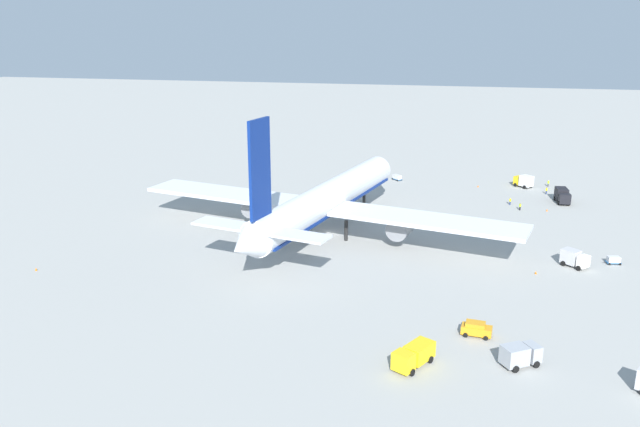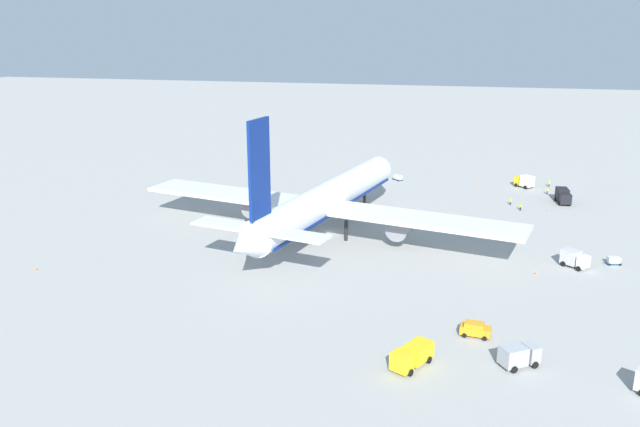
{
  "view_description": "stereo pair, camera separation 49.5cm",
  "coord_description": "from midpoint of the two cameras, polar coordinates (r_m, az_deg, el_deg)",
  "views": [
    {
      "loc": [
        -121.13,
        -24.32,
        41.23
      ],
      "look_at": [
        -2.25,
        1.11,
        4.59
      ],
      "focal_mm": 36.62,
      "sensor_mm": 36.0,
      "label": 1
    },
    {
      "loc": [
        -121.03,
        -24.8,
        41.23
      ],
      "look_at": [
        -2.25,
        1.11,
        4.59
      ],
      "focal_mm": 36.62,
      "sensor_mm": 36.0,
      "label": 2
    }
  ],
  "objects": [
    {
      "name": "traffic_cone_1",
      "position": [
        152.97,
        19.35,
        0.27
      ],
      "size": [
        0.36,
        0.36,
        0.55
      ],
      "primitive_type": "cone",
      "color": "orange",
      "rests_on": "ground"
    },
    {
      "name": "baggage_cart_1",
      "position": [
        173.5,
        6.89,
        3.16
      ],
      "size": [
        3.03,
        2.96,
        1.39
      ],
      "color": "#26598C",
      "rests_on": "ground"
    },
    {
      "name": "service_truck_1",
      "position": [
        172.6,
        17.55,
        2.72
      ],
      "size": [
        4.88,
        4.96,
        3.11
      ],
      "color": "yellow",
      "rests_on": "ground"
    },
    {
      "name": "traffic_cone_3",
      "position": [
        121.14,
        -23.46,
        -4.44
      ],
      "size": [
        0.36,
        0.36,
        0.55
      ],
      "primitive_type": "cone",
      "color": "orange",
      "rests_on": "ground"
    },
    {
      "name": "service_truck_3",
      "position": [
        85.43,
        17.13,
        -11.72
      ],
      "size": [
        4.61,
        5.31,
        2.79
      ],
      "color": "#999EA5",
      "rests_on": "ground"
    },
    {
      "name": "service_truck_2",
      "position": [
        82.64,
        8.23,
        -12.16
      ],
      "size": [
        6.73,
        5.2,
        2.71
      ],
      "color": "yellow",
      "rests_on": "ground"
    },
    {
      "name": "traffic_cone_0",
      "position": [
        169.85,
        13.79,
        2.33
      ],
      "size": [
        0.36,
        0.36,
        0.55
      ],
      "primitive_type": "cone",
      "color": "orange",
      "rests_on": "ground"
    },
    {
      "name": "baggage_cart_0",
      "position": [
        124.71,
        24.38,
        -3.74
      ],
      "size": [
        1.89,
        3.09,
        1.33
      ],
      "color": "#26598C",
      "rests_on": "ground"
    },
    {
      "name": "service_truck_5",
      "position": [
        120.4,
        21.44,
        -3.68
      ],
      "size": [
        4.58,
        4.87,
        2.89
      ],
      "color": "white",
      "rests_on": "ground"
    },
    {
      "name": "ground_worker_3",
      "position": [
        151.81,
        17.22,
        0.56
      ],
      "size": [
        0.52,
        0.52,
        1.62
      ],
      "color": "black",
      "rests_on": "ground"
    },
    {
      "name": "ground_plane",
      "position": [
        130.24,
        0.8,
        -1.69
      ],
      "size": [
        600.0,
        600.0,
        0.0
      ],
      "primitive_type": "plane",
      "color": "#9E9E99"
    },
    {
      "name": "service_van",
      "position": [
        91.52,
        13.56,
        -9.79
      ],
      "size": [
        2.46,
        4.22,
        1.97
      ],
      "color": "orange",
      "rests_on": "ground"
    },
    {
      "name": "ground_worker_1",
      "position": [
        167.6,
        19.32,
        1.88
      ],
      "size": [
        0.45,
        0.45,
        1.73
      ],
      "color": "navy",
      "rests_on": "ground"
    },
    {
      "name": "ground_worker_0",
      "position": [
        175.37,
        19.47,
        2.49
      ],
      "size": [
        0.51,
        0.51,
        1.68
      ],
      "color": "#3F3F47",
      "rests_on": "ground"
    },
    {
      "name": "traffic_cone_2",
      "position": [
        115.35,
        18.44,
        -4.93
      ],
      "size": [
        0.36,
        0.36,
        0.55
      ],
      "primitive_type": "cone",
      "color": "orange",
      "rests_on": "ground"
    },
    {
      "name": "service_truck_4",
      "position": [
        161.06,
        20.56,
        1.48
      ],
      "size": [
        6.64,
        3.16,
        3.16
      ],
      "color": "black",
      "rests_on": "ground"
    },
    {
      "name": "airliner",
      "position": [
        126.99,
        0.56,
        1.11
      ],
      "size": [
        66.21,
        77.69,
        26.26
      ],
      "color": "silver",
      "rests_on": "ground"
    },
    {
      "name": "ground_worker_2",
      "position": [
        155.47,
        16.41,
        1.02
      ],
      "size": [
        0.56,
        0.56,
        1.67
      ],
      "color": "navy",
      "rests_on": "ground"
    }
  ]
}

